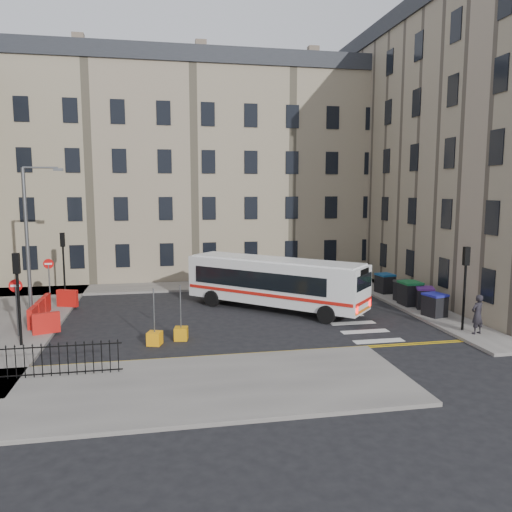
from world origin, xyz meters
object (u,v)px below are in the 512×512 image
object	(u,v)px
bollard_yellow	(155,338)
wheelie_bin_b	(424,298)
wheelie_bin_e	(385,283)
wheelie_bin_a	(435,305)
bollard_chevron	(181,334)
bus	(274,281)
wheelie_bin_d	(405,291)
pedestrian	(477,314)
streetlamp	(27,238)
wheelie_bin_c	(410,293)

from	to	relation	value
bollard_yellow	wheelie_bin_b	bearing A→B (deg)	13.40
wheelie_bin_e	wheelie_bin_a	bearing A→B (deg)	-99.19
wheelie_bin_a	wheelie_bin_e	bearing A→B (deg)	74.58
wheelie_bin_a	bollard_chevron	xyz separation A→B (m)	(-13.69, -1.32, -0.47)
wheelie_bin_b	bus	bearing A→B (deg)	-171.11
bus	wheelie_bin_d	distance (m)	8.32
bollard_yellow	pedestrian	bearing A→B (deg)	-6.17
bus	wheelie_bin_d	xyz separation A→B (m)	(8.27, 0.11, -0.90)
wheelie_bin_d	streetlamp	bearing A→B (deg)	167.57
wheelie_bin_c	wheelie_bin_e	bearing A→B (deg)	86.82
wheelie_bin_d	bollard_chevron	size ratio (longest dim) A/B	2.17
wheelie_bin_a	wheelie_bin_c	distance (m)	2.73
wheelie_bin_a	pedestrian	xyz separation A→B (m)	(0.16, -3.48, 0.33)
wheelie_bin_c	bollard_yellow	distance (m)	15.59
streetlamp	wheelie_bin_b	xyz separation A→B (m)	(22.10, -2.97, -3.57)
wheelie_bin_e	bollard_chevron	world-z (taller)	wheelie_bin_e
wheelie_bin_a	bus	bearing A→B (deg)	141.46
wheelie_bin_c	bollard_chevron	world-z (taller)	wheelie_bin_c
wheelie_bin_e	wheelie_bin_d	bearing A→B (deg)	-96.75
wheelie_bin_d	bollard_yellow	distance (m)	16.06
streetlamp	wheelie_bin_c	xyz separation A→B (m)	(21.69, -2.04, -3.48)
wheelie_bin_d	bollard_chevron	xyz separation A→B (m)	(-13.86, -5.02, -0.49)
bus	bollard_yellow	xyz separation A→B (m)	(-6.80, -5.45, -1.39)
wheelie_bin_a	bollard_yellow	bearing A→B (deg)	172.48
bollard_chevron	wheelie_bin_c	bearing A→B (deg)	16.45
wheelie_bin_b	wheelie_bin_d	bearing A→B (deg)	118.15
bollard_yellow	bollard_chevron	size ratio (longest dim) A/B	1.00
bollard_chevron	bus	bearing A→B (deg)	41.30
pedestrian	wheelie_bin_e	bearing A→B (deg)	-106.45
streetlamp	wheelie_bin_d	bearing A→B (deg)	-2.78
streetlamp	wheelie_bin_a	bearing A→B (deg)	-12.39
bollard_yellow	wheelie_bin_e	bearing A→B (deg)	28.65
bus	wheelie_bin_b	size ratio (longest dim) A/B	6.91
streetlamp	wheelie_bin_d	world-z (taller)	streetlamp
bus	bollard_chevron	distance (m)	7.57
bus	bollard_chevron	size ratio (longest dim) A/B	15.96
bus	wheelie_bin_e	world-z (taller)	bus
wheelie_bin_b	bollard_yellow	world-z (taller)	wheelie_bin_b
bus	pedestrian	distance (m)	10.89
pedestrian	bollard_chevron	size ratio (longest dim) A/B	3.17
wheelie_bin_e	bollard_yellow	distance (m)	17.08
wheelie_bin_e	pedestrian	distance (m)	9.82
wheelie_bin_e	bus	bearing A→B (deg)	-169.86
pedestrian	bollard_yellow	size ratio (longest dim) A/B	3.17
bollard_chevron	pedestrian	bearing A→B (deg)	-8.86
pedestrian	wheelie_bin_d	bearing A→B (deg)	-106.90
wheelie_bin_b	bollard_chevron	bearing A→B (deg)	-146.72
pedestrian	wheelie_bin_b	bearing A→B (deg)	-109.57
wheelie_bin_d	wheelie_bin_e	bearing A→B (deg)	81.97
pedestrian	streetlamp	bearing A→B (deg)	-37.53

